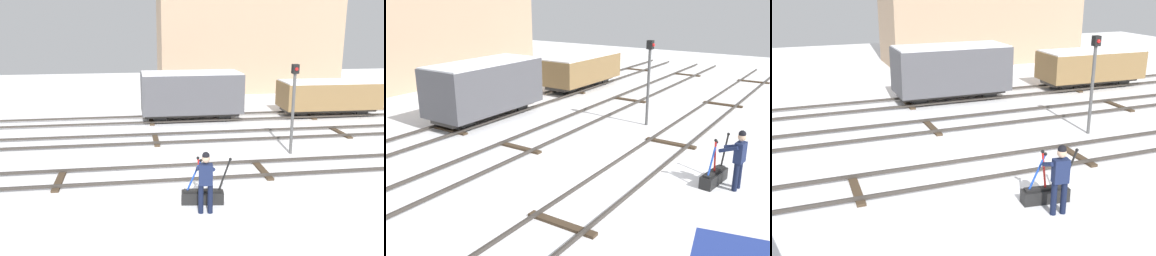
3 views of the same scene
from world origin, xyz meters
TOP-DOWN VIEW (x-y plane):
  - ground_plane at (0.00, 0.00)m, footprint 60.00×60.00m
  - track_main_line at (0.00, 0.00)m, footprint 44.00×1.94m
  - track_siding_near at (0.00, 4.45)m, footprint 44.00×1.94m
  - track_siding_far at (0.00, 8.23)m, footprint 44.00×1.94m
  - switch_lever_frame at (0.94, -2.38)m, footprint 1.47×0.51m
  - rail_worker at (0.91, -3.01)m, footprint 0.60×0.71m
  - signal_post at (5.28, 1.80)m, footprint 0.24×0.32m
  - freight_car_mid_siding at (2.14, 8.23)m, footprint 5.29×2.32m
  - freight_car_back_track at (9.94, 8.23)m, footprint 5.45×2.40m

SIDE VIEW (x-z plane):
  - ground_plane at x=0.00m, z-range 0.00..0.00m
  - track_main_line at x=0.00m, z-range 0.02..0.20m
  - track_siding_near at x=0.00m, z-range 0.02..0.20m
  - track_siding_far at x=0.00m, z-range 0.02..0.20m
  - switch_lever_frame at x=0.94m, z-range -0.48..0.97m
  - rail_worker at x=0.91m, z-range 0.12..1.91m
  - freight_car_back_track at x=9.94m, z-range 0.18..2.15m
  - freight_car_mid_siding at x=2.14m, z-range 0.18..2.78m
  - signal_post at x=5.28m, z-range 0.42..4.03m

